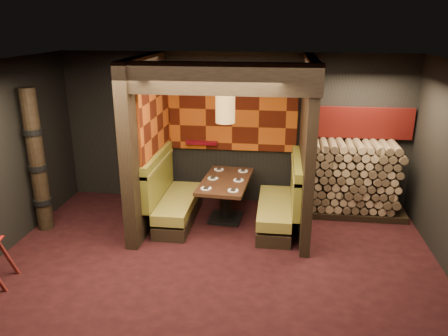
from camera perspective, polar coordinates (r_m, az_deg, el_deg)
floor at (r=6.28m, az=-1.55°, el=-13.93°), size 6.50×5.50×0.02m
ceiling at (r=5.31m, az=-1.82°, el=13.11°), size 6.50×5.50×0.02m
wall_back at (r=8.26m, az=1.29°, el=5.04°), size 6.50×0.02×2.85m
wall_front at (r=3.25m, az=-9.59°, el=-18.51°), size 6.50×0.02×2.85m
partition_left at (r=7.47m, az=-10.00°, el=3.27°), size 0.20×2.20×2.85m
partition_right at (r=7.21m, az=10.73°, el=2.66°), size 0.15×2.10×2.85m
header_beam at (r=6.03m, az=-0.98°, el=11.59°), size 2.85×0.18×0.44m
tapa_back_panel at (r=8.13m, az=1.09°, el=7.67°), size 2.40×0.06×1.55m
tapa_side_panel at (r=7.50m, az=-8.91°, el=6.74°), size 0.04×1.85×1.45m
lacquer_shelf at (r=8.30m, az=-2.93°, el=3.33°), size 0.60×0.12×0.07m
booth_bench_left at (r=7.70m, az=-6.80°, el=-4.17°), size 0.68×1.60×1.14m
booth_bench_right at (r=7.49m, az=7.45°, el=-4.87°), size 0.68×1.60×1.14m
dining_table at (r=7.65m, az=0.21°, el=-3.18°), size 0.89×1.49×0.76m
place_settings at (r=7.56m, az=0.21°, el=-1.45°), size 0.71×1.20×0.03m
pendant_lamp at (r=7.18m, az=0.17°, el=7.72°), size 0.32×0.32×1.07m
totem_column at (r=7.74m, az=-23.22°, el=0.70°), size 0.31×0.31×2.40m
firewood_stack at (r=8.17m, az=17.09°, el=-1.42°), size 1.73×0.70×1.36m
mosaic_header at (r=8.22m, az=17.36°, el=5.67°), size 1.83×0.10×0.56m
bay_front_post at (r=7.47m, az=11.31°, el=3.18°), size 0.08×0.08×2.85m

